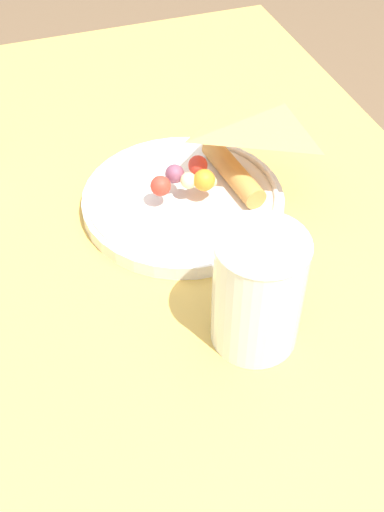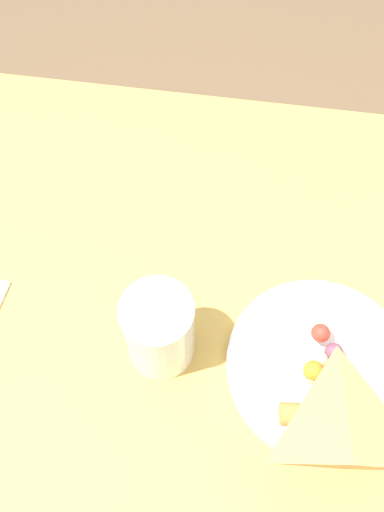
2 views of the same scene
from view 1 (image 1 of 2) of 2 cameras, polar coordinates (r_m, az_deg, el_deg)
dining_table at (r=0.69m, az=-3.04°, el=-11.20°), size 1.13×0.71×0.76m
plate_pizza at (r=0.69m, az=-0.55°, el=5.40°), size 0.22×0.22×0.05m
milk_glass at (r=0.54m, az=5.85°, el=-3.31°), size 0.08×0.08×0.11m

